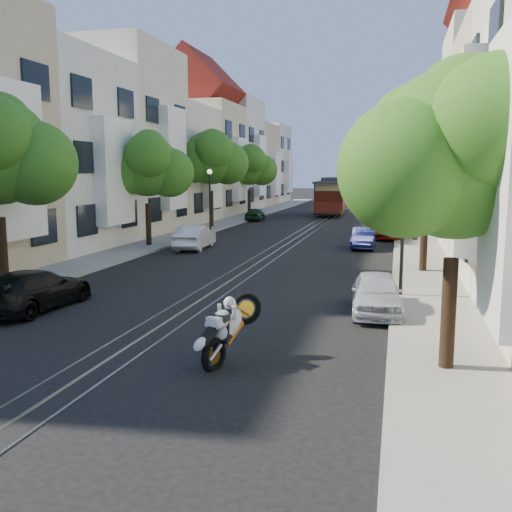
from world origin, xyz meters
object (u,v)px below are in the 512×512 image
Objects in this scene: tree_w_c at (212,159)px; parked_car_w_far at (255,214)px; parked_car_e_far at (388,229)px; parked_car_w_near at (34,290)px; tree_w_b at (148,167)px; tree_w_d at (250,166)px; parked_car_e_mid at (364,238)px; tree_e_c at (419,163)px; tree_e_d at (415,162)px; parked_car_w_mid at (195,237)px; cable_car at (331,195)px; lamp_east at (403,212)px; parked_car_e_near at (376,293)px; sportbike_rider at (227,326)px; tree_e_a at (460,158)px; lamp_west at (210,191)px; tree_e_b at (429,156)px.

parked_car_w_far is at bearing 77.32° from tree_w_c.
parked_car_w_near is (-10.00, -21.46, 0.04)m from parked_car_e_far.
tree_w_b is 1.52× the size of parked_car_e_far.
tree_w_d reaches higher than parked_car_e_mid.
tree_e_c is 0.95× the size of tree_e_d.
cable_car is at bearing -103.33° from parked_car_w_mid.
lamp_east is 3.27m from parked_car_e_near.
tree_e_a is at bearing 27.31° from sportbike_rider.
parked_car_w_far is (-12.86, 0.84, -4.31)m from tree_e_d.
tree_e_a is 43.18m from cable_car.
parked_car_w_near is (-11.66, 2.72, -3.78)m from tree_e_a.
parked_car_w_near is (-8.80, -16.46, 0.06)m from parked_car_e_mid.
tree_e_a is 3.52× the size of sportbike_rider.
lamp_east is 17.32m from parked_car_e_far.
lamp_west is at bearing 115.91° from parked_car_e_near.
lamp_east is 21.97m from lamp_west.
parked_car_w_near is (-10.00, -2.03, 0.01)m from parked_car_e_near.
lamp_west is at bearing 136.15° from tree_e_b.
parked_car_w_mid is 18.13m from parked_car_w_far.
parked_car_e_mid is 1.04× the size of parked_car_w_far.
tree_w_d is at bearing 90.00° from tree_w_b.
tree_w_d is 36.60m from parked_car_w_near.
tree_e_b is at bearing -78.69° from cable_car.
tree_w_b is 8.22m from lamp_west.
tree_e_b is 26.55m from parked_car_w_far.
tree_e_d reaches higher than parked_car_e_mid.
sportbike_rider is 24.92m from parked_car_e_far.
lamp_east is at bearing -92.04° from tree_e_d.
cable_car is 2.09× the size of parked_car_e_far.
tree_e_a is at bearing -49.73° from tree_w_b.
tree_e_d is 2.11× the size of parked_car_w_far.
tree_e_b is at bearing -90.00° from tree_e_d.
tree_e_d is 1.65× the size of lamp_east.
parked_car_e_near is at bearing -43.88° from tree_w_b.
sportbike_rider is (-4.63, -0.55, -3.57)m from tree_e_a.
lamp_west is 18.55m from cable_car.
lamp_west is 1.23× the size of parked_car_e_mid.
cable_car is at bearing 130.86° from tree_e_d.
parked_car_w_near is at bearing -117.75° from parked_car_e_mid.
tree_w_d reaches higher than sportbike_rider.
sportbike_rider is at bearing -60.90° from tree_w_b.
parked_car_e_near is 32.11m from parked_car_w_far.
tree_e_d reaches higher than tree_e_c.
tree_e_a is 1.60× the size of parked_car_w_mid.
parked_car_e_far reaches higher than parked_car_e_mid.
tree_w_c reaches higher than parked_car_e_mid.
tree_w_b reaches higher than parked_car_w_mid.
tree_w_d reaches higher than tree_w_b.
sportbike_rider is 0.21× the size of cable_car.
parked_car_e_far is 12.46m from parked_car_w_mid.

